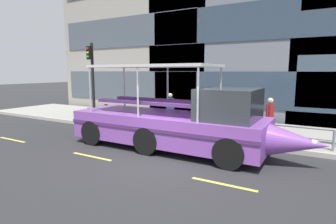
% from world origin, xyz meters
% --- Properties ---
extents(ground_plane, '(120.00, 120.00, 0.00)m').
position_xyz_m(ground_plane, '(0.00, 0.00, 0.00)').
color(ground_plane, '#2B2B2D').
extents(sidewalk, '(32.00, 4.80, 0.18)m').
position_xyz_m(sidewalk, '(0.00, 5.60, 0.09)').
color(sidewalk, '#99968E').
rests_on(sidewalk, ground_plane).
extents(curb_edge, '(32.00, 0.18, 0.18)m').
position_xyz_m(curb_edge, '(0.00, 3.11, 0.09)').
color(curb_edge, '#B2ADA3').
rests_on(curb_edge, ground_plane).
extents(lane_centreline, '(25.80, 0.12, 0.01)m').
position_xyz_m(lane_centreline, '(-0.00, -0.82, 0.00)').
color(lane_centreline, '#DBD64C').
rests_on(lane_centreline, ground_plane).
extents(curb_guardrail, '(12.03, 0.09, 0.79)m').
position_xyz_m(curb_guardrail, '(-1.00, 3.45, 0.72)').
color(curb_guardrail, gray).
rests_on(curb_guardrail, sidewalk).
extents(traffic_light_pole, '(0.24, 0.46, 4.36)m').
position_xyz_m(traffic_light_pole, '(-6.83, 3.73, 2.81)').
color(traffic_light_pole, black).
rests_on(traffic_light_pole, sidewalk).
extents(leaned_bicycle, '(1.74, 0.46, 0.96)m').
position_xyz_m(leaned_bicycle, '(-5.85, 3.94, 0.56)').
color(leaned_bicycle, black).
rests_on(leaned_bicycle, sidewalk).
extents(duck_tour_boat, '(9.46, 2.53, 3.23)m').
position_xyz_m(duck_tour_boat, '(-0.13, 1.47, 1.04)').
color(duck_tour_boat, purple).
rests_on(duck_tour_boat, ground_plane).
extents(pedestrian_near_bow, '(0.29, 0.47, 1.72)m').
position_xyz_m(pedestrian_near_bow, '(2.66, 4.28, 1.22)').
color(pedestrian_near_bow, '#1E2338').
rests_on(pedestrian_near_bow, sidewalk).
extents(pedestrian_mid_left, '(0.27, 0.49, 1.74)m').
position_xyz_m(pedestrian_mid_left, '(0.52, 4.14, 1.23)').
color(pedestrian_mid_left, '#47423D').
rests_on(pedestrian_mid_left, sidewalk).
extents(pedestrian_mid_right, '(0.32, 0.43, 1.68)m').
position_xyz_m(pedestrian_mid_right, '(-2.37, 4.77, 1.19)').
color(pedestrian_mid_right, '#47423D').
rests_on(pedestrian_mid_right, sidewalk).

